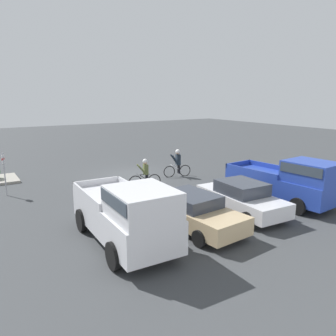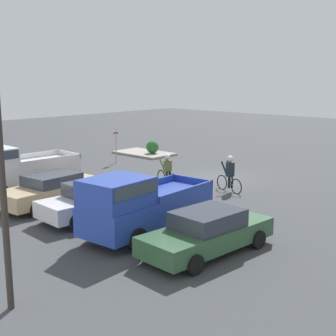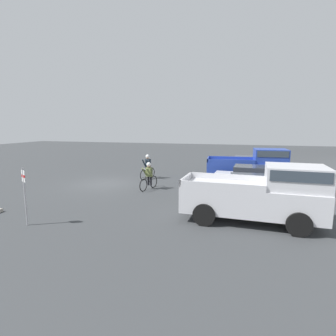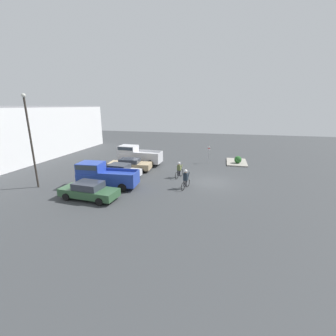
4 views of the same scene
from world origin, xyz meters
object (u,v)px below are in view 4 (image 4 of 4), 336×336
(sedan_1, at_px, (119,171))
(sedan_0, at_px, (89,191))
(pickup_truck_0, at_px, (103,175))
(shrub, at_px, (238,160))
(cyclist_0, at_px, (179,170))
(lamppost, at_px, (30,136))
(cyclist_1, at_px, (186,179))
(sedan_2, at_px, (130,164))
(pickup_truck_1, at_px, (137,155))
(fire_lane_sign, at_px, (209,153))

(sedan_1, bearing_deg, sedan_0, -179.51)
(pickup_truck_0, xyz_separation_m, shrub, (11.48, -12.39, -0.55))
(cyclist_0, height_order, lamppost, lamppost)
(cyclist_1, relative_size, shrub, 2.01)
(sedan_2, height_order, lamppost, lamppost)
(pickup_truck_0, height_order, pickup_truck_1, pickup_truck_1)
(shrub, bearing_deg, sedan_2, 115.64)
(cyclist_0, bearing_deg, cyclist_1, -158.83)
(cyclist_0, height_order, cyclist_1, cyclist_1)
(sedan_1, xyz_separation_m, lamppost, (-4.32, 6.02, 3.97))
(sedan_2, distance_m, fire_lane_sign, 10.18)
(pickup_truck_1, bearing_deg, sedan_1, -177.60)
(sedan_0, height_order, pickup_truck_1, pickup_truck_1)
(sedan_2, height_order, cyclist_1, cyclist_1)
(lamppost, height_order, shrub, lamppost)
(lamppost, bearing_deg, pickup_truck_1, -30.20)
(shrub, bearing_deg, pickup_truck_1, 103.73)
(sedan_2, bearing_deg, cyclist_1, -120.98)
(cyclist_1, bearing_deg, fire_lane_sign, -8.06)
(cyclist_1, distance_m, lamppost, 13.95)
(lamppost, bearing_deg, pickup_truck_0, -75.59)
(cyclist_1, relative_size, fire_lane_sign, 0.79)
(cyclist_1, bearing_deg, sedan_1, 78.23)
(sedan_0, distance_m, sedan_1, 5.60)
(cyclist_1, xyz_separation_m, lamppost, (-2.84, 13.13, 3.77))
(sedan_2, bearing_deg, lamppost, 139.89)
(cyclist_0, xyz_separation_m, fire_lane_sign, (6.81, -2.55, 0.52))
(pickup_truck_1, relative_size, lamppost, 0.66)
(shrub, bearing_deg, sedan_1, 125.42)
(sedan_0, bearing_deg, pickup_truck_1, 1.45)
(sedan_2, height_order, cyclist_0, cyclist_0)
(sedan_0, height_order, lamppost, lamppost)
(sedan_0, height_order, pickup_truck_0, pickup_truck_0)
(pickup_truck_1, relative_size, fire_lane_sign, 2.39)
(sedan_1, bearing_deg, pickup_truck_1, 2.40)
(fire_lane_sign, height_order, lamppost, lamppost)
(sedan_1, xyz_separation_m, pickup_truck_1, (5.62, 0.24, 0.48))
(cyclist_1, height_order, shrub, cyclist_1)
(sedan_0, relative_size, cyclist_0, 2.65)
(fire_lane_sign, relative_size, lamppost, 0.28)
(cyclist_1, relative_size, lamppost, 0.22)
(sedan_0, xyz_separation_m, pickup_truck_1, (11.22, 0.28, 0.52))
(cyclist_0, xyz_separation_m, cyclist_1, (-3.01, -1.16, 0.07))
(shrub, bearing_deg, pickup_truck_0, 132.80)
(cyclist_0, xyz_separation_m, lamppost, (-5.84, 11.96, 3.84))
(fire_lane_sign, distance_m, lamppost, 19.54)
(pickup_truck_0, distance_m, cyclist_0, 7.57)
(pickup_truck_0, xyz_separation_m, fire_lane_sign, (11.17, -8.74, 0.23))
(sedan_0, distance_m, sedan_2, 8.40)
(sedan_2, xyz_separation_m, pickup_truck_1, (2.82, 0.22, 0.51))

